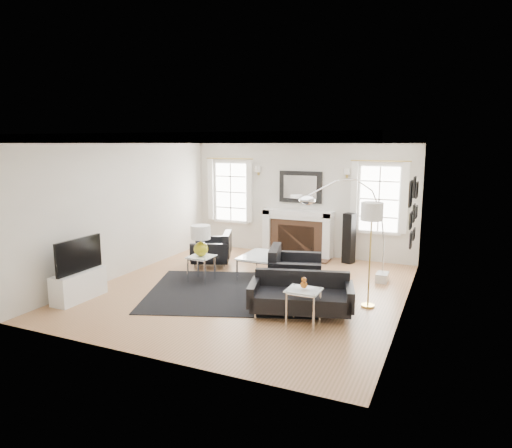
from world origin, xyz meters
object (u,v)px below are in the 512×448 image
at_px(fireplace, 297,234).
at_px(gourd_lamp, 201,239).
at_px(sofa, 301,296).
at_px(armchair_left, 214,251).
at_px(arc_floor_lamp, 347,227).
at_px(armchair_right, 293,272).
at_px(coffee_table, 269,257).

relative_size(fireplace, gourd_lamp, 2.79).
bearing_deg(sofa, armchair_left, 143.63).
bearing_deg(armchair_left, arc_floor_lamp, -4.44).
xyz_separation_m(armchair_right, arc_floor_lamp, (0.78, 0.78, 0.76)).
bearing_deg(arc_floor_lamp, coffee_table, -175.61).
distance_m(sofa, armchair_left, 3.32).
relative_size(armchair_left, arc_floor_lamp, 0.55).
distance_m(fireplace, coffee_table, 1.95).
distance_m(armchair_left, arc_floor_lamp, 3.09).
relative_size(armchair_right, arc_floor_lamp, 0.58).
xyz_separation_m(fireplace, sofa, (1.28, -3.56, -0.25)).
relative_size(sofa, gourd_lamp, 2.88).
height_order(armchair_right, arc_floor_lamp, arc_floor_lamp).
bearing_deg(gourd_lamp, sofa, -19.98).
relative_size(sofa, arc_floor_lamp, 0.83).
height_order(armchair_left, gourd_lamp, gourd_lamp).
height_order(coffee_table, gourd_lamp, gourd_lamp).
bearing_deg(arc_floor_lamp, armchair_left, 175.56).
bearing_deg(armchair_left, coffee_table, -13.52).
distance_m(armchair_right, gourd_lamp, 1.92).
bearing_deg(armchair_left, fireplace, 48.80).
xyz_separation_m(fireplace, armchair_left, (-1.40, -1.59, -0.20)).
height_order(fireplace, armchair_left, fireplace).
bearing_deg(armchair_right, coffee_table, 138.33).
bearing_deg(coffee_table, arc_floor_lamp, 4.39).
xyz_separation_m(armchair_left, gourd_lamp, (0.34, -1.12, 0.52)).
xyz_separation_m(sofa, armchair_right, (-0.48, 0.96, 0.09)).
height_order(gourd_lamp, arc_floor_lamp, arc_floor_lamp).
xyz_separation_m(armchair_left, armchair_right, (2.20, -1.01, 0.04)).
bearing_deg(armchair_right, sofa, -63.53).
relative_size(coffee_table, arc_floor_lamp, 0.49).
bearing_deg(coffee_table, gourd_lamp, -145.08).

